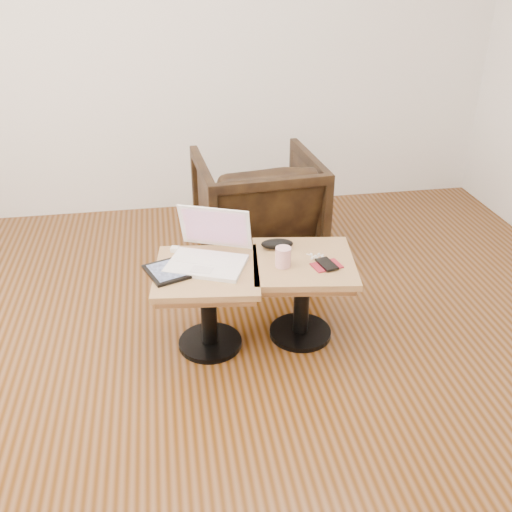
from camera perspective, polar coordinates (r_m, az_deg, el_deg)
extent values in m
cube|color=#432409|center=(2.66, -2.05, -14.40)|extent=(4.50, 4.50, 0.01)
cube|color=silver|center=(4.21, -6.88, 22.18)|extent=(4.50, 0.02, 2.70)
cylinder|color=black|center=(2.98, -4.59, -8.62)|extent=(0.32, 0.32, 0.03)
cylinder|color=black|center=(2.86, -4.75, -5.27)|extent=(0.08, 0.08, 0.39)
cube|color=brown|center=(2.76, -4.90, -2.21)|extent=(0.51, 0.51, 0.04)
cube|color=olive|center=(2.75, -4.93, -1.60)|extent=(0.55, 0.55, 0.03)
cylinder|color=black|center=(3.05, 4.44, -7.59)|extent=(0.32, 0.32, 0.03)
cylinder|color=black|center=(2.93, 4.59, -4.29)|extent=(0.08, 0.08, 0.39)
cube|color=brown|center=(2.84, 4.73, -1.28)|extent=(0.52, 0.52, 0.04)
cube|color=olive|center=(2.82, 4.76, -0.68)|extent=(0.56, 0.56, 0.03)
cube|color=white|center=(2.76, -4.99, -0.85)|extent=(0.43, 0.37, 0.02)
cube|color=silver|center=(2.78, -4.76, -0.27)|extent=(0.32, 0.23, 0.00)
cube|color=silver|center=(2.69, -5.45, -1.37)|extent=(0.12, 0.10, 0.00)
cube|color=white|center=(2.83, -4.12, 2.92)|extent=(0.36, 0.21, 0.23)
cube|color=#9C3722|center=(2.83, -4.12, 2.92)|extent=(0.32, 0.18, 0.20)
cube|color=black|center=(2.73, -8.95, -1.56)|extent=(0.23, 0.26, 0.01)
cube|color=#191E38|center=(2.72, -8.96, -1.41)|extent=(0.19, 0.22, 0.00)
cube|color=white|center=(2.91, -8.12, 0.68)|extent=(0.05, 0.05, 0.02)
ellipsoid|color=black|center=(2.90, 2.13, 1.22)|extent=(0.17, 0.09, 0.05)
cylinder|color=#CC5B68|center=(2.73, 2.73, -0.10)|extent=(0.09, 0.09, 0.10)
sphere|color=white|center=(2.84, 5.97, -0.02)|extent=(0.02, 0.02, 0.02)
sphere|color=white|center=(2.86, 6.30, 0.17)|extent=(0.02, 0.02, 0.02)
sphere|color=white|center=(2.85, 5.54, 0.16)|extent=(0.02, 0.02, 0.02)
sphere|color=white|center=(2.84, 6.66, -0.08)|extent=(0.02, 0.02, 0.02)
sphere|color=white|center=(2.82, 5.63, -0.22)|extent=(0.02, 0.02, 0.02)
cylinder|color=white|center=(2.84, 5.96, -0.12)|extent=(0.08, 0.05, 0.00)
cube|color=maroon|center=(2.77, 7.08, -0.96)|extent=(0.16, 0.12, 0.01)
cube|color=black|center=(2.77, 7.09, -0.81)|extent=(0.09, 0.13, 0.01)
imported|color=black|center=(3.65, 0.11, 4.96)|extent=(0.79, 0.81, 0.69)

